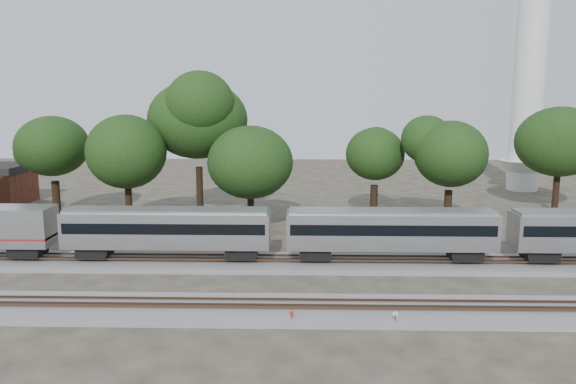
% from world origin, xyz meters
% --- Properties ---
extents(ground, '(160.00, 160.00, 0.00)m').
position_xyz_m(ground, '(0.00, 0.00, 0.00)').
color(ground, '#383328').
rests_on(ground, ground).
extents(track_far, '(160.00, 5.00, 0.73)m').
position_xyz_m(track_far, '(0.00, 6.00, 0.21)').
color(track_far, slate).
rests_on(track_far, ground).
extents(track_near, '(160.00, 5.00, 0.73)m').
position_xyz_m(track_near, '(0.00, -4.00, 0.21)').
color(track_near, slate).
rests_on(track_near, ground).
extents(switch_stand_red, '(0.28, 0.11, 0.89)m').
position_xyz_m(switch_stand_red, '(1.53, -5.92, 0.57)').
color(switch_stand_red, '#512D19').
rests_on(switch_stand_red, ground).
extents(switch_stand_white, '(0.31, 0.06, 0.99)m').
position_xyz_m(switch_stand_white, '(7.73, -6.03, 0.63)').
color(switch_stand_white, '#512D19').
rests_on(switch_stand_white, ground).
extents(switch_lever, '(0.50, 0.30, 0.30)m').
position_xyz_m(switch_lever, '(6.49, -5.18, 0.15)').
color(switch_lever, '#512D19').
rests_on(switch_lever, ground).
extents(tree_1, '(8.38, 8.38, 11.81)m').
position_xyz_m(tree_1, '(-24.54, 21.26, 8.23)').
color(tree_1, black).
rests_on(tree_1, ground).
extents(tree_2, '(8.17, 8.17, 11.53)m').
position_xyz_m(tree_2, '(-15.45, 17.53, 8.02)').
color(tree_2, black).
rests_on(tree_2, ground).
extents(tree_3, '(11.21, 11.21, 15.80)m').
position_xyz_m(tree_3, '(-9.01, 22.05, 11.02)').
color(tree_3, black).
rests_on(tree_3, ground).
extents(tree_4, '(7.20, 7.20, 10.14)m').
position_xyz_m(tree_4, '(-3.01, 17.15, 7.06)').
color(tree_4, black).
rests_on(tree_4, ground).
extents(tree_5, '(7.50, 7.50, 10.57)m').
position_xyz_m(tree_5, '(9.97, 22.33, 7.35)').
color(tree_5, black).
rests_on(tree_5, ground).
extents(tree_6, '(8.05, 8.05, 11.35)m').
position_xyz_m(tree_6, '(16.75, 17.54, 7.90)').
color(tree_6, black).
rests_on(tree_6, ground).
extents(tree_7, '(8.41, 8.41, 11.85)m').
position_xyz_m(tree_7, '(31.97, 27.70, 8.25)').
color(tree_7, black).
rests_on(tree_7, ground).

